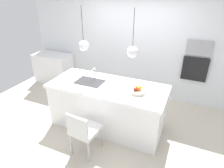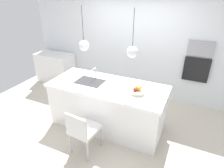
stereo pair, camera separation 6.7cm
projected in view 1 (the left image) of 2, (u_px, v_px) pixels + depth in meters
floor at (108, 124)px, 4.15m from camera, size 6.60×6.60×0.00m
back_wall at (134, 46)px, 4.92m from camera, size 6.00×0.10×2.60m
kitchen_island at (108, 106)px, 3.94m from camera, size 2.30×1.00×0.95m
sink_basin at (90, 82)px, 3.87m from camera, size 0.56×0.40×0.02m
faucet at (94, 71)px, 3.98m from camera, size 0.02×0.17×0.22m
fruit_bowl at (138, 91)px, 3.43m from camera, size 0.26×0.26×0.16m
side_counter at (54, 68)px, 5.86m from camera, size 1.10×0.60×0.89m
microwave at (199, 48)px, 4.25m from camera, size 0.54×0.08×0.34m
oven at (195, 69)px, 4.48m from camera, size 0.56×0.08×0.56m
chair_near at (84, 130)px, 3.24m from camera, size 0.48×0.51×0.86m
pendant_light_left at (84, 46)px, 3.57m from camera, size 0.20×0.20×0.80m
pendant_light_right at (132, 52)px, 3.23m from camera, size 0.20×0.20×0.80m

